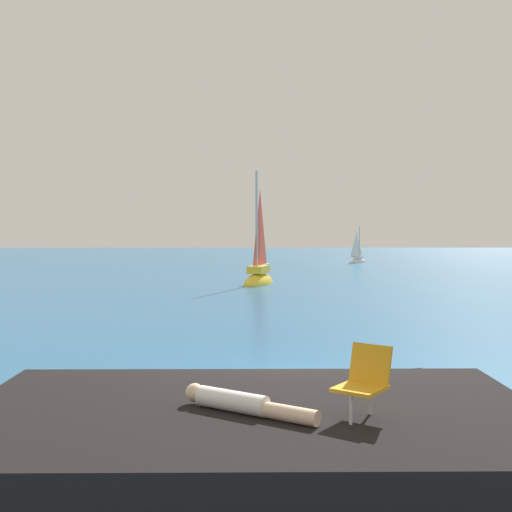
{
  "coord_description": "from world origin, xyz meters",
  "views": [
    {
      "loc": [
        -0.74,
        -10.81,
        2.81
      ],
      "look_at": [
        -0.44,
        16.18,
        1.62
      ],
      "focal_mm": 43.98,
      "sensor_mm": 36.0,
      "label": 1
    }
  ],
  "objects_px": {
    "sailboat_far": "(358,260)",
    "beach_chair": "(365,378)",
    "person_sunbather": "(242,403)",
    "sailboat_near": "(259,277)"
  },
  "relations": [
    {
      "from": "sailboat_far",
      "to": "sailboat_near",
      "type": "bearing_deg",
      "value": -141.07
    },
    {
      "from": "person_sunbather",
      "to": "beach_chair",
      "type": "bearing_deg",
      "value": 25.57
    },
    {
      "from": "sailboat_near",
      "to": "sailboat_far",
      "type": "bearing_deg",
      "value": 175.8
    },
    {
      "from": "sailboat_far",
      "to": "beach_chair",
      "type": "bearing_deg",
      "value": -127.9
    },
    {
      "from": "sailboat_far",
      "to": "beach_chair",
      "type": "height_order",
      "value": "sailboat_far"
    },
    {
      "from": "sailboat_near",
      "to": "beach_chair",
      "type": "xyz_separation_m",
      "value": [
        0.82,
        -24.52,
        0.8
      ]
    },
    {
      "from": "beach_chair",
      "to": "person_sunbather",
      "type": "bearing_deg",
      "value": -60.8
    },
    {
      "from": "person_sunbather",
      "to": "beach_chair",
      "type": "distance_m",
      "value": 1.43
    },
    {
      "from": "person_sunbather",
      "to": "beach_chair",
      "type": "xyz_separation_m",
      "value": [
        1.38,
        -0.18,
        0.33
      ]
    },
    {
      "from": "sailboat_near",
      "to": "person_sunbather",
      "type": "height_order",
      "value": "sailboat_near"
    }
  ]
}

